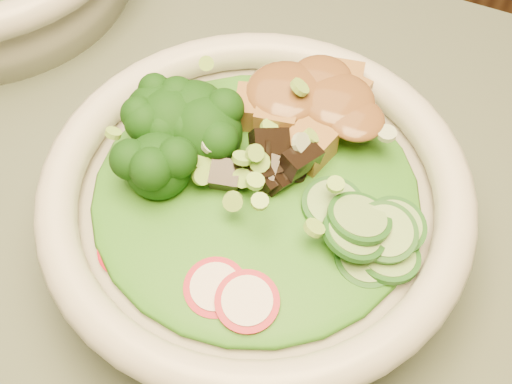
% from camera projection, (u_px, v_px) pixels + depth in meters
% --- Properties ---
extents(salad_bowl, '(0.25, 0.25, 0.07)m').
position_uv_depth(salad_bowl, '(256.00, 210.00, 0.42)').
color(salad_bowl, beige).
rests_on(salad_bowl, dining_table).
extents(lettuce_bed, '(0.19, 0.19, 0.02)m').
position_uv_depth(lettuce_bed, '(256.00, 191.00, 0.40)').
color(lettuce_bed, '#256415').
rests_on(lettuce_bed, salad_bowl).
extents(broccoli_florets, '(0.08, 0.07, 0.04)m').
position_uv_depth(broccoli_florets, '(166.00, 139.00, 0.41)').
color(broccoli_florets, black).
rests_on(broccoli_florets, salad_bowl).
extents(radish_slices, '(0.10, 0.05, 0.02)m').
position_uv_depth(radish_slices, '(203.00, 274.00, 0.37)').
color(radish_slices, maroon).
rests_on(radish_slices, salad_bowl).
extents(cucumber_slices, '(0.07, 0.07, 0.03)m').
position_uv_depth(cucumber_slices, '(354.00, 227.00, 0.38)').
color(cucumber_slices, '#8DBB68').
rests_on(cucumber_slices, salad_bowl).
extents(mushroom_heap, '(0.07, 0.07, 0.04)m').
position_uv_depth(mushroom_heap, '(266.00, 164.00, 0.40)').
color(mushroom_heap, black).
rests_on(mushroom_heap, salad_bowl).
extents(tofu_cubes, '(0.09, 0.06, 0.03)m').
position_uv_depth(tofu_cubes, '(306.00, 112.00, 0.42)').
color(tofu_cubes, brown).
rests_on(tofu_cubes, salad_bowl).
extents(peanut_sauce, '(0.06, 0.05, 0.01)m').
position_uv_depth(peanut_sauce, '(307.00, 98.00, 0.41)').
color(peanut_sauce, brown).
rests_on(peanut_sauce, tofu_cubes).
extents(scallion_garnish, '(0.18, 0.18, 0.02)m').
position_uv_depth(scallion_garnish, '(256.00, 168.00, 0.39)').
color(scallion_garnish, '#85C044').
rests_on(scallion_garnish, salad_bowl).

